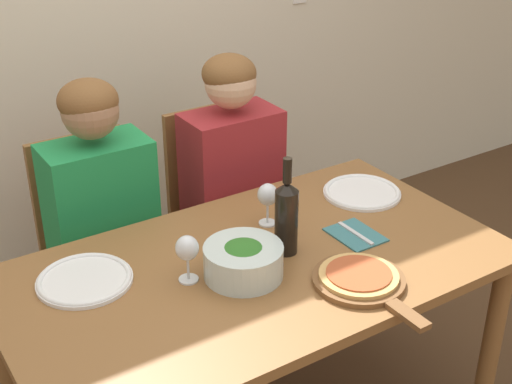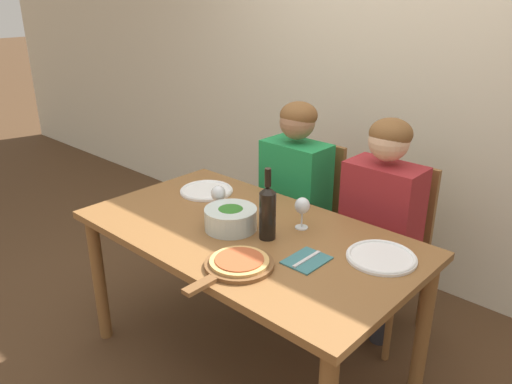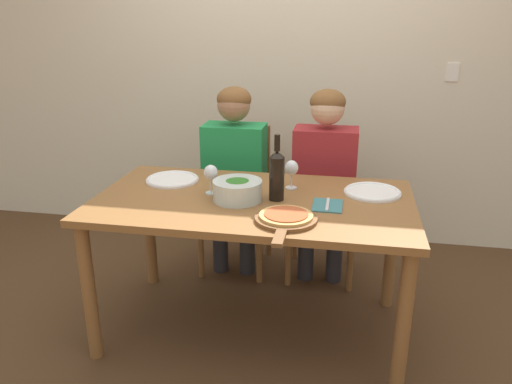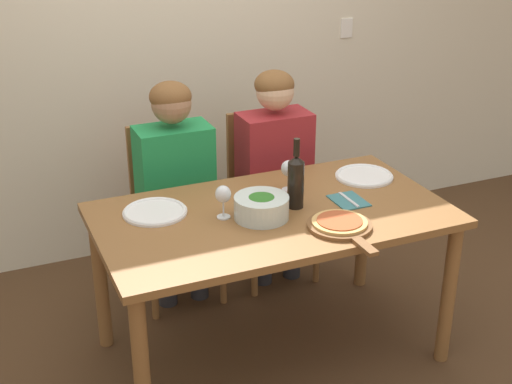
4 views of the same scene
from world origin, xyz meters
The scene contains 13 objects.
dining_table centered at (0.00, 0.00, 0.66)m, with size 1.57×0.87×0.75m.
chair_left centered at (-0.25, 0.76, 0.49)m, with size 0.42×0.42×0.93m.
chair_right centered at (0.31, 0.76, 0.49)m, with size 0.42×0.42×0.93m.
person_woman centered at (-0.25, 0.65, 0.72)m, with size 0.47×0.51×1.20m.
person_man centered at (0.31, 0.65, 0.72)m, with size 0.47×0.51×1.20m.
wine_bottle centered at (0.12, 0.01, 0.88)m, with size 0.07×0.07×0.33m.
broccoli_bowl centered at (-0.07, -0.04, 0.80)m, with size 0.24×0.24×0.11m.
dinner_plate_left centered at (-0.49, 0.19, 0.76)m, with size 0.29×0.29×0.02m.
dinner_plate_right centered at (0.58, 0.18, 0.76)m, with size 0.29×0.29×0.02m.
pizza_on_board centered at (0.20, -0.26, 0.77)m, with size 0.28×0.42×0.04m.
wine_glass_left centered at (-0.22, 0.03, 0.86)m, with size 0.07×0.07×0.15m.
wine_glass_right centered at (0.17, 0.19, 0.86)m, with size 0.07×0.07×0.15m.
fork_on_napkin centered at (0.37, -0.04, 0.75)m, with size 0.14×0.18×0.01m.
Camera 1 is at (-1.02, -1.57, 1.95)m, focal length 50.00 mm.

